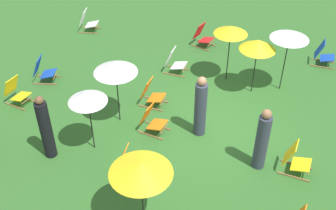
{
  "coord_description": "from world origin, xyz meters",
  "views": [
    {
      "loc": [
        -8.53,
        -1.85,
        7.46
      ],
      "look_at": [
        0.0,
        1.2,
        0.5
      ],
      "focal_mm": 44.89,
      "sensor_mm": 36.0,
      "label": 1
    }
  ],
  "objects_px": {
    "deckchair_2": "(174,62)",
    "umbrella_2": "(231,30)",
    "deckchair_5": "(43,71)",
    "person_2": "(200,108)",
    "deckchair_4": "(295,160)",
    "deckchair_1": "(203,36)",
    "deckchair_3": "(88,22)",
    "deckchair_10": "(128,164)",
    "deckchair_0": "(152,120)",
    "person_1": "(46,129)",
    "umbrella_5": "(258,45)",
    "umbrella_4": "(141,168)",
    "deckchair_12": "(323,54)",
    "umbrella_1": "(290,36)",
    "deckchair_13": "(16,92)",
    "person_0": "(262,141)",
    "deckchair_11": "(152,94)",
    "umbrella_3": "(115,67)",
    "umbrella_0": "(87,97)"
  },
  "relations": [
    {
      "from": "person_0",
      "to": "person_2",
      "type": "relative_size",
      "value": 0.97
    },
    {
      "from": "deckchair_3",
      "to": "deckchair_2",
      "type": "bearing_deg",
      "value": -123.92
    },
    {
      "from": "deckchair_10",
      "to": "deckchair_13",
      "type": "xyz_separation_m",
      "value": [
        1.55,
        4.23,
        0.0
      ]
    },
    {
      "from": "deckchair_13",
      "to": "umbrella_0",
      "type": "distance_m",
      "value": 3.39
    },
    {
      "from": "deckchair_5",
      "to": "person_2",
      "type": "bearing_deg",
      "value": -113.95
    },
    {
      "from": "deckchair_1",
      "to": "deckchair_4",
      "type": "relative_size",
      "value": 1.03
    },
    {
      "from": "deckchair_2",
      "to": "umbrella_2",
      "type": "relative_size",
      "value": 0.45
    },
    {
      "from": "deckchair_3",
      "to": "deckchair_10",
      "type": "distance_m",
      "value": 7.68
    },
    {
      "from": "deckchair_10",
      "to": "umbrella_1",
      "type": "xyz_separation_m",
      "value": [
        4.85,
        -2.9,
        1.45
      ]
    },
    {
      "from": "deckchair_13",
      "to": "person_0",
      "type": "bearing_deg",
      "value": -83.63
    },
    {
      "from": "deckchair_3",
      "to": "person_0",
      "type": "xyz_separation_m",
      "value": [
        -4.91,
        -7.3,
        0.45
      ]
    },
    {
      "from": "deckchair_12",
      "to": "umbrella_1",
      "type": "bearing_deg",
      "value": 148.47
    },
    {
      "from": "person_1",
      "to": "umbrella_1",
      "type": "bearing_deg",
      "value": -97.16
    },
    {
      "from": "deckchair_3",
      "to": "person_2",
      "type": "bearing_deg",
      "value": -139.09
    },
    {
      "from": "deckchair_2",
      "to": "deckchair_4",
      "type": "height_order",
      "value": "same"
    },
    {
      "from": "deckchair_0",
      "to": "deckchair_4",
      "type": "height_order",
      "value": "same"
    },
    {
      "from": "deckchair_0",
      "to": "person_0",
      "type": "height_order",
      "value": "person_0"
    },
    {
      "from": "umbrella_5",
      "to": "deckchair_3",
      "type": "bearing_deg",
      "value": 74.28
    },
    {
      "from": "umbrella_0",
      "to": "deckchair_2",
      "type": "bearing_deg",
      "value": -10.75
    },
    {
      "from": "umbrella_3",
      "to": "person_2",
      "type": "distance_m",
      "value": 2.41
    },
    {
      "from": "umbrella_1",
      "to": "deckchair_2",
      "type": "bearing_deg",
      "value": 93.23
    },
    {
      "from": "umbrella_5",
      "to": "person_2",
      "type": "relative_size",
      "value": 0.99
    },
    {
      "from": "deckchair_4",
      "to": "person_2",
      "type": "relative_size",
      "value": 0.47
    },
    {
      "from": "deckchair_10",
      "to": "person_1",
      "type": "xyz_separation_m",
      "value": [
        -0.02,
        2.13,
        0.49
      ]
    },
    {
      "from": "deckchair_3",
      "to": "umbrella_2",
      "type": "relative_size",
      "value": 0.46
    },
    {
      "from": "deckchair_4",
      "to": "deckchair_1",
      "type": "bearing_deg",
      "value": 39.34
    },
    {
      "from": "deckchair_2",
      "to": "umbrella_2",
      "type": "bearing_deg",
      "value": -83.75
    },
    {
      "from": "umbrella_1",
      "to": "person_2",
      "type": "height_order",
      "value": "umbrella_1"
    },
    {
      "from": "deckchair_13",
      "to": "deckchair_2",
      "type": "bearing_deg",
      "value": -42.57
    },
    {
      "from": "deckchair_5",
      "to": "umbrella_5",
      "type": "height_order",
      "value": "umbrella_5"
    },
    {
      "from": "umbrella_0",
      "to": "umbrella_5",
      "type": "xyz_separation_m",
      "value": [
        3.84,
        -3.34,
        -0.02
      ]
    },
    {
      "from": "deckchair_12",
      "to": "umbrella_0",
      "type": "bearing_deg",
      "value": 138.38
    },
    {
      "from": "deckchair_10",
      "to": "deckchair_5",
      "type": "bearing_deg",
      "value": 48.75
    },
    {
      "from": "deckchair_2",
      "to": "umbrella_1",
      "type": "bearing_deg",
      "value": -86.33
    },
    {
      "from": "deckchair_1",
      "to": "umbrella_2",
      "type": "distance_m",
      "value": 2.58
    },
    {
      "from": "umbrella_4",
      "to": "person_0",
      "type": "height_order",
      "value": "umbrella_4"
    },
    {
      "from": "umbrella_4",
      "to": "deckchair_5",
      "type": "bearing_deg",
      "value": 51.74
    },
    {
      "from": "umbrella_0",
      "to": "person_0",
      "type": "xyz_separation_m",
      "value": [
        0.78,
        -4.07,
        -0.81
      ]
    },
    {
      "from": "deckchair_11",
      "to": "umbrella_3",
      "type": "bearing_deg",
      "value": 150.66
    },
    {
      "from": "umbrella_4",
      "to": "person_2",
      "type": "bearing_deg",
      "value": -5.6
    },
    {
      "from": "deckchair_13",
      "to": "umbrella_3",
      "type": "distance_m",
      "value": 3.44
    },
    {
      "from": "deckchair_5",
      "to": "person_1",
      "type": "xyz_separation_m",
      "value": [
        -2.82,
        -2.0,
        0.49
      ]
    },
    {
      "from": "deckchair_3",
      "to": "umbrella_5",
      "type": "distance_m",
      "value": 6.93
    },
    {
      "from": "umbrella_0",
      "to": "umbrella_2",
      "type": "distance_m",
      "value": 4.91
    },
    {
      "from": "deckchair_13",
      "to": "umbrella_0",
      "type": "xyz_separation_m",
      "value": [
        -0.97,
        -3.0,
        1.25
      ]
    },
    {
      "from": "deckchair_5",
      "to": "deckchair_10",
      "type": "xyz_separation_m",
      "value": [
        -2.8,
        -4.14,
        0.0
      ]
    },
    {
      "from": "umbrella_2",
      "to": "deckchair_12",
      "type": "bearing_deg",
      "value": -55.43
    },
    {
      "from": "deckchair_2",
      "to": "person_1",
      "type": "bearing_deg",
      "value": 160.71
    },
    {
      "from": "deckchair_1",
      "to": "deckchair_11",
      "type": "bearing_deg",
      "value": -170.8
    },
    {
      "from": "deckchair_0",
      "to": "deckchair_2",
      "type": "xyz_separation_m",
      "value": [
        2.96,
        0.39,
        0.0
      ]
    }
  ]
}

